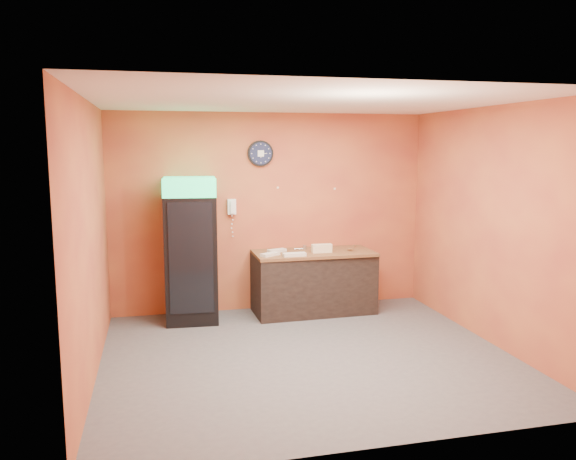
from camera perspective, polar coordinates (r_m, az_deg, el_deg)
name	(u,v)px	position (r m, az deg, el deg)	size (l,w,h in m)	color
floor	(307,356)	(6.45, 1.99, -12.67)	(4.50, 4.50, 0.00)	#47474C
back_wall	(271,212)	(8.02, -1.74, 1.82)	(4.50, 0.02, 2.80)	#C76C38
left_wall	(90,241)	(5.91, -19.48, -1.04)	(0.02, 4.00, 2.80)	#C76C38
right_wall	(492,226)	(7.03, 20.04, 0.37)	(0.02, 4.00, 2.80)	#C76C38
ceiling	(309,101)	(6.04, 2.13, 12.96)	(4.50, 4.00, 0.02)	white
beverage_cooler	(191,252)	(7.55, -9.79, -2.23)	(0.72, 0.73, 1.93)	black
prep_counter	(313,283)	(7.96, 2.59, -5.42)	(1.67, 0.74, 0.83)	black
wall_clock	(260,153)	(7.91, -2.81, 7.78)	(0.36, 0.06, 0.36)	black
wall_phone	(232,207)	(7.86, -5.74, 2.36)	(0.12, 0.10, 0.21)	white
butcher_paper	(314,253)	(7.87, 2.61, -2.33)	(1.67, 0.79, 0.04)	brown
sub_roll_stack	(322,248)	(7.77, 3.45, -1.88)	(0.28, 0.10, 0.12)	#F2E6BC
wrapped_sandwich_left	(270,254)	(7.54, -1.81, -2.49)	(0.28, 0.11, 0.04)	beige
wrapped_sandwich_mid	(294,254)	(7.52, 0.65, -2.50)	(0.31, 0.12, 0.04)	beige
wrapped_sandwich_right	(277,251)	(7.82, -1.14, -2.10)	(0.26, 0.10, 0.04)	beige
kitchen_tool	(305,247)	(8.02, 1.70, -1.75)	(0.06, 0.06, 0.06)	silver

